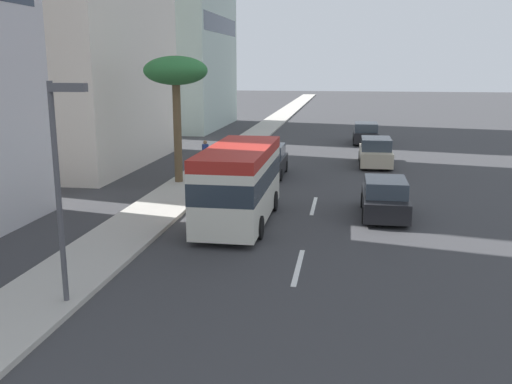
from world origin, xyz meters
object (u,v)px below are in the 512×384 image
minibus_lead (239,181)px  pedestrian_near_lamp (205,154)px  palm_tree (176,74)px  car_fourth (268,161)px  street_lamp (61,165)px  car_second (376,152)px  car_fifth (385,198)px  car_third (366,133)px

minibus_lead → pedestrian_near_lamp: size_ratio=4.12×
pedestrian_near_lamp → palm_tree: palm_tree is taller
car_fourth → street_lamp: 18.40m
car_second → pedestrian_near_lamp: 10.43m
car_fourth → car_fifth: bearing=37.0°
car_fourth → minibus_lead: bearing=1.4°
car_fourth → car_second: bearing=125.5°
car_third → street_lamp: street_lamp is taller
palm_tree → car_second: bearing=-54.3°
minibus_lead → car_fourth: size_ratio=1.65×
car_second → palm_tree: palm_tree is taller
car_fifth → palm_tree: 12.12m
car_third → pedestrian_near_lamp: pedestrian_near_lamp is taller
car_second → car_fifth: car_second is taller
car_third → palm_tree: bearing=150.3°
pedestrian_near_lamp → street_lamp: size_ratio=0.31×
car_second → street_lamp: bearing=159.0°
car_fourth → palm_tree: bearing=-54.0°
car_fifth → street_lamp: size_ratio=0.75×
street_lamp → pedestrian_near_lamp: bearing=3.5°
car_second → pedestrian_near_lamp: bearing=111.7°
pedestrian_near_lamp → palm_tree: 5.72m
car_fifth → pedestrian_near_lamp: size_ratio=2.44×
car_fourth → car_fifth: 9.75m
car_second → car_third: bearing=1.8°
car_second → palm_tree: bearing=125.7°
car_second → car_fifth: 12.08m
car_fifth → car_fourth: bearing=37.0°
car_fifth → car_third: bearing=0.4°
minibus_lead → palm_tree: size_ratio=1.10×
car_second → pedestrian_near_lamp: (-3.85, 9.69, 0.27)m
palm_tree → minibus_lead: bearing=-146.0°
minibus_lead → car_third: size_ratio=1.53×
car_third → car_second: bearing=-178.2°
car_third → minibus_lead: bearing=167.1°
car_fourth → car_third: bearing=158.3°
pedestrian_near_lamp → car_second: bearing=-10.9°
palm_tree → car_fifth: bearing=-115.2°
car_fourth → palm_tree: 7.04m
car_fourth → pedestrian_near_lamp: (0.45, 3.66, 0.28)m
pedestrian_near_lamp → palm_tree: (-3.50, 0.53, 4.49)m
car_second → pedestrian_near_lamp: size_ratio=2.78×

